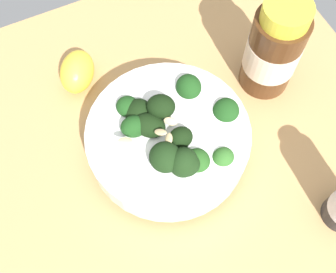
% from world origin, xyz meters
% --- Properties ---
extents(ground_plane, '(0.68, 0.68, 0.04)m').
position_xyz_m(ground_plane, '(0.00, 0.00, -0.02)').
color(ground_plane, tan).
extents(bowl_of_broccoli, '(0.21, 0.22, 0.09)m').
position_xyz_m(bowl_of_broccoli, '(-0.03, 0.01, 0.04)').
color(bowl_of_broccoli, white).
rests_on(bowl_of_broccoli, ground_plane).
extents(lemon_wedge, '(0.08, 0.08, 0.05)m').
position_xyz_m(lemon_wedge, '(-0.19, -0.06, 0.03)').
color(lemon_wedge, yellow).
rests_on(lemon_wedge, ground_plane).
extents(bottle_short, '(0.07, 0.07, 0.15)m').
position_xyz_m(bottle_short, '(-0.08, 0.19, 0.07)').
color(bottle_short, '#472814').
rests_on(bottle_short, ground_plane).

